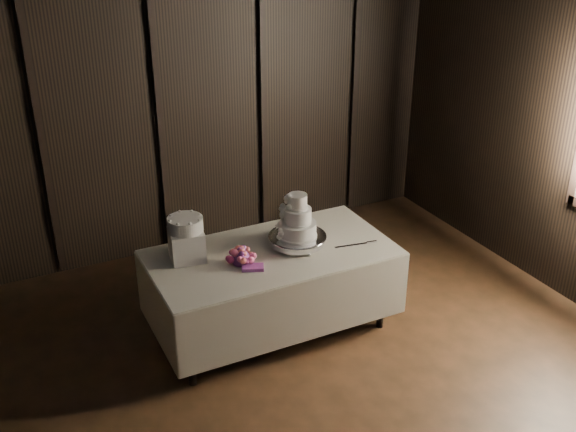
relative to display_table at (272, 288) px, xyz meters
The scene contains 8 objects.
room 2.03m from the display_table, 101.49° to the right, with size 6.08×7.08×3.08m.
display_table is the anchor object (origin of this frame).
cake_stand 0.46m from the display_table, ahead, with size 0.48×0.48×0.09m, color silver.
wedding_cake 0.62m from the display_table, ahead, with size 0.35×0.31×0.37m.
bouquet 0.51m from the display_table, 166.87° to the right, with size 0.28×0.38×0.18m, color #D34B77, non-canonical shape.
box_pedestal 0.82m from the display_table, 163.29° to the left, with size 0.26×0.26×0.25m, color white.
small_cake 0.94m from the display_table, 163.29° to the left, with size 0.28×0.28×0.11m, color white.
cake_knife 0.75m from the display_table, 18.02° to the right, with size 0.37×0.02×0.01m, color silver.
Camera 1 is at (-1.68, -2.68, 3.39)m, focal length 42.00 mm.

